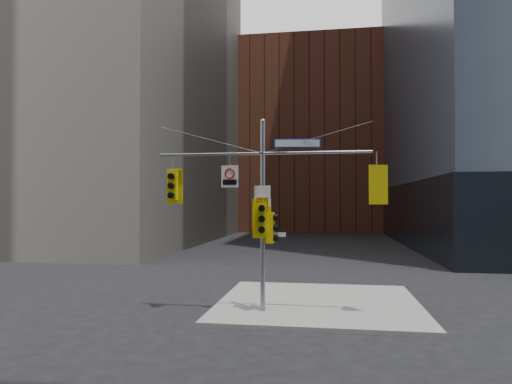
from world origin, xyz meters
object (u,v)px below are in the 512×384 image
(street_sign_blade, at_px, (297,143))
(regulatory_sign_arm, at_px, (230,176))
(traffic_light_east_arm, at_px, (377,185))
(traffic_light_pole_side, at_px, (271,228))
(signal_assembly, at_px, (263,196))
(traffic_light_pole_front, at_px, (262,219))
(traffic_light_west_arm, at_px, (173,186))

(street_sign_blade, bearing_deg, regulatory_sign_arm, 172.59)
(traffic_light_east_arm, relative_size, regulatory_sign_arm, 1.70)
(traffic_light_east_arm, height_order, regulatory_sign_arm, regulatory_sign_arm)
(street_sign_blade, bearing_deg, traffic_light_pole_side, 172.14)
(signal_assembly, relative_size, traffic_light_east_arm, 5.68)
(traffic_light_east_arm, relative_size, street_sign_blade, 0.82)
(traffic_light_pole_side, bearing_deg, regulatory_sign_arm, 97.07)
(traffic_light_pole_front, height_order, regulatory_sign_arm, regulatory_sign_arm)
(traffic_light_east_arm, distance_m, street_sign_blade, 3.24)
(signal_assembly, distance_m, traffic_light_pole_front, 0.89)
(traffic_light_pole_front, distance_m, street_sign_blade, 3.08)
(traffic_light_west_arm, height_order, regulatory_sign_arm, regulatory_sign_arm)
(traffic_light_west_arm, bearing_deg, regulatory_sign_arm, 1.08)
(traffic_light_west_arm, xyz_separation_m, traffic_light_east_arm, (7.64, -0.01, 0.00))
(street_sign_blade, distance_m, regulatory_sign_arm, 2.81)
(traffic_light_pole_side, bearing_deg, traffic_light_pole_front, 135.43)
(traffic_light_west_arm, bearing_deg, traffic_light_east_arm, 1.84)
(traffic_light_west_arm, relative_size, traffic_light_pole_front, 0.93)
(signal_assembly, height_order, traffic_light_west_arm, signal_assembly)
(traffic_light_west_arm, bearing_deg, signal_assembly, 1.72)
(traffic_light_west_arm, distance_m, traffic_light_pole_front, 3.72)
(traffic_light_east_arm, bearing_deg, signal_assembly, -9.79)
(signal_assembly, height_order, regulatory_sign_arm, signal_assembly)
(traffic_light_east_arm, xyz_separation_m, traffic_light_pole_front, (-4.14, -0.27, -1.23))
(traffic_light_west_arm, distance_m, traffic_light_east_arm, 7.64)
(signal_assembly, bearing_deg, regulatory_sign_arm, -179.08)
(signal_assembly, xyz_separation_m, traffic_light_pole_side, (0.33, 0.00, -1.19))
(signal_assembly, distance_m, traffic_light_pole_side, 1.24)
(traffic_light_pole_front, xyz_separation_m, regulatory_sign_arm, (-1.25, 0.25, 1.61))
(traffic_light_pole_side, relative_size, traffic_light_pole_front, 0.79)
(traffic_light_pole_side, relative_size, street_sign_blade, 0.67)
(traffic_light_east_arm, height_order, street_sign_blade, street_sign_blade)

